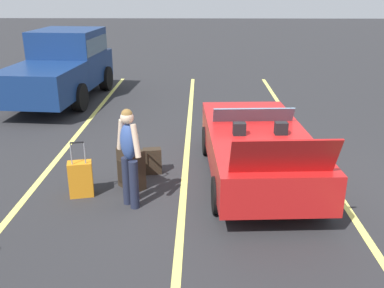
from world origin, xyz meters
TOP-DOWN VIEW (x-y plane):
  - ground_plane at (0.00, 0.00)m, footprint 80.00×80.00m
  - lot_line_near at (0.00, -1.37)m, footprint 18.00×0.12m
  - lot_line_mid at (0.00, 1.33)m, footprint 18.00×0.12m
  - lot_line_far at (0.00, 4.03)m, footprint 18.00×0.12m
  - convertible_car at (0.20, 0.01)m, footprint 4.27×2.01m
  - suitcase_large_black at (-0.45, 2.27)m, footprint 0.54×0.54m
  - suitcase_medium_bright at (-0.77, 3.08)m, footprint 0.33×0.44m
  - suitcase_small_carryon at (0.20, 1.96)m, footprint 0.27×0.37m
  - traveler_person at (-1.12, 2.17)m, footprint 0.50×0.48m
  - parked_pickup_truck_far at (5.95, 5.29)m, footprint 5.13×2.35m

SIDE VIEW (x-z plane):
  - ground_plane at x=0.00m, z-range 0.00..0.00m
  - lot_line_near at x=0.00m, z-range 0.00..0.00m
  - lot_line_mid at x=0.00m, z-range 0.00..0.00m
  - lot_line_far at x=0.00m, z-range 0.00..0.00m
  - suitcase_small_carryon at x=0.20m, z-range 0.00..0.50m
  - suitcase_medium_bright at x=-0.77m, z-range -0.19..0.82m
  - suitcase_large_black at x=-0.45m, z-range -0.16..0.90m
  - convertible_car at x=0.20m, z-range -0.17..1.35m
  - traveler_person at x=-1.12m, z-range 0.10..1.76m
  - parked_pickup_truck_far at x=5.95m, z-range 0.06..2.16m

